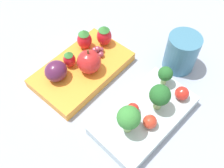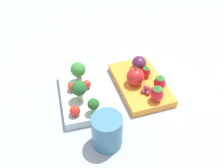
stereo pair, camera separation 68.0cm
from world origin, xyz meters
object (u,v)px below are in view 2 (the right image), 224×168
object	(u,v)px
broccoli_floret_0	(93,104)
grape_cluster	(147,90)
cherry_tomato_0	(87,84)
strawberry_1	(160,82)
apple	(135,77)
strawberry_2	(157,93)
broccoli_floret_1	(79,89)
cherry_tomato_2	(75,111)
bento_box_fruit	(140,85)
strawberry_0	(146,72)
bento_box_savoury	(82,96)
plum	(139,63)
broccoli_floret_2	(78,70)
cherry_tomato_1	(72,87)
drinking_cup	(107,131)

from	to	relation	value
broccoli_floret_0	grape_cluster	distance (m)	0.15
cherry_tomato_0	grape_cluster	xyz separation A→B (m)	(-0.06, -0.15, -0.00)
strawberry_1	apple	bearing A→B (deg)	56.20
strawberry_2	grape_cluster	world-z (taller)	strawberry_2
broccoli_floret_1	cherry_tomato_0	size ratio (longest dim) A/B	2.57
broccoli_floret_0	cherry_tomato_2	distance (m)	0.05
broccoli_floret_1	grape_cluster	xyz separation A→B (m)	(-0.02, -0.17, -0.03)
bento_box_fruit	strawberry_0	distance (m)	0.04
strawberry_0	strawberry_2	size ratio (longest dim) A/B	0.77
strawberry_0	strawberry_1	xyz separation A→B (m)	(-0.06, -0.02, 0.00)
bento_box_savoury	broccoli_floret_1	size ratio (longest dim) A/B	3.39
bento_box_fruit	grape_cluster	xyz separation A→B (m)	(-0.04, -0.00, 0.02)
plum	bento_box_savoury	bearing A→B (deg)	108.73
bento_box_savoury	bento_box_fruit	world-z (taller)	bento_box_savoury
plum	broccoli_floret_0	bearing A→B (deg)	130.23
broccoli_floret_2	cherry_tomato_2	world-z (taller)	broccoli_floret_2
cherry_tomato_1	strawberry_2	bearing A→B (deg)	-113.64
bento_box_fruit	cherry_tomato_2	xyz separation A→B (m)	(-0.08, 0.19, 0.03)
bento_box_fruit	apple	size ratio (longest dim) A/B	3.69
bento_box_savoury	strawberry_2	size ratio (longest dim) A/B	3.93
broccoli_floret_1	bento_box_savoury	bearing A→B (deg)	-17.38
bento_box_savoury	cherry_tomato_1	bearing A→B (deg)	54.61
broccoli_floret_0	grape_cluster	xyz separation A→B (m)	(0.04, -0.15, -0.02)
broccoli_floret_1	strawberry_1	bearing A→B (deg)	-93.07
cherry_tomato_2	strawberry_0	distance (m)	0.23
bento_box_savoury	grape_cluster	bearing A→B (deg)	-103.36
strawberry_2	plum	distance (m)	0.13
broccoli_floret_2	bento_box_fruit	bearing A→B (deg)	-104.59
strawberry_0	apple	bearing A→B (deg)	117.45
cherry_tomato_1	grape_cluster	size ratio (longest dim) A/B	0.79
broccoli_floret_2	plum	world-z (taller)	broccoli_floret_2
broccoli_floret_2	strawberry_2	world-z (taller)	broccoli_floret_2
drinking_cup	cherry_tomato_1	bearing A→B (deg)	17.65
bento_box_fruit	broccoli_floret_1	world-z (taller)	broccoli_floret_1
bento_box_savoury	drinking_cup	distance (m)	0.16
apple	grape_cluster	world-z (taller)	apple
apple	cherry_tomato_1	bearing A→B (deg)	85.33
cherry_tomato_0	plum	xyz separation A→B (m)	(0.04, -0.16, 0.01)
strawberry_0	bento_box_savoury	bearing A→B (deg)	96.56
broccoli_floret_1	strawberry_1	world-z (taller)	broccoli_floret_1
bento_box_fruit	apple	world-z (taller)	apple
grape_cluster	broccoli_floret_1	bearing A→B (deg)	84.97
apple	drinking_cup	xyz separation A→B (m)	(-0.15, 0.11, -0.00)
broccoli_floret_1	drinking_cup	bearing A→B (deg)	-162.86
bento_box_fruit	cherry_tomato_2	world-z (taller)	cherry_tomato_2
bento_box_savoury	strawberry_0	size ratio (longest dim) A/B	5.07
bento_box_fruit	grape_cluster	bearing A→B (deg)	-179.37
cherry_tomato_2	grape_cluster	xyz separation A→B (m)	(0.03, -0.19, -0.01)
broccoli_floret_0	cherry_tomato_1	distance (m)	0.10
grape_cluster	strawberry_1	bearing A→B (deg)	-83.70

